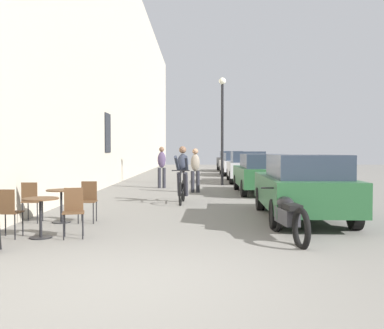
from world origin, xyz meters
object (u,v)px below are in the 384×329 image
at_px(cafe_table_near, 40,209).
at_px(cafe_chair_mid_toward_street, 31,199).
at_px(street_lamp, 222,117).
at_px(pedestrian_mid, 162,165).
at_px(parked_car_fifth, 231,161).
at_px(cafe_chair_near_toward_street, 8,210).
at_px(cafe_chair_near_toward_wall, 74,209).
at_px(cafe_table_mid, 61,199).
at_px(cafe_chair_mid_toward_wall, 88,199).
at_px(parked_car_nearest, 302,186).
at_px(cyclist_on_bicycle, 182,176).
at_px(parked_car_fourth, 235,164).
at_px(parked_car_third, 246,166).
at_px(pedestrian_near, 195,168).
at_px(parked_motorcycle, 287,216).
at_px(parked_car_second, 261,173).

height_order(cafe_table_near, cafe_chair_mid_toward_street, cafe_chair_mid_toward_street).
height_order(cafe_table_near, street_lamp, street_lamp).
bearing_deg(pedestrian_mid, parked_car_fifth, 74.89).
height_order(cafe_chair_near_toward_street, cafe_chair_near_toward_wall, same).
xyz_separation_m(pedestrian_mid, street_lamp, (2.64, 1.53, 2.12)).
relative_size(cafe_chair_near_toward_street, parked_car_fifth, 0.20).
height_order(cafe_chair_near_toward_wall, cafe_table_mid, cafe_chair_near_toward_wall).
xyz_separation_m(cafe_chair_near_toward_street, cafe_chair_mid_toward_wall, (0.97, 1.81, 0.00)).
bearing_deg(cafe_chair_near_toward_wall, parked_car_nearest, 24.05).
relative_size(cafe_chair_near_toward_street, pedestrian_mid, 0.51).
distance_m(cafe_table_mid, cyclist_on_bicycle, 4.43).
bearing_deg(cafe_chair_near_toward_wall, parked_car_fourth, 76.65).
xyz_separation_m(cafe_chair_mid_toward_street, parked_car_fourth, (6.03, 18.18, 0.23)).
distance_m(cafe_table_near, cafe_chair_mid_toward_wall, 1.78).
relative_size(cafe_table_mid, cyclist_on_bicycle, 0.41).
distance_m(street_lamp, parked_car_third, 3.19).
bearing_deg(parked_car_nearest, cafe_table_mid, -174.79).
xyz_separation_m(cafe_table_near, parked_car_third, (5.28, 13.65, 0.28)).
relative_size(cafe_chair_near_toward_wall, pedestrian_mid, 0.51).
relative_size(cafe_chair_near_toward_street, cafe_chair_mid_toward_street, 1.00).
height_order(pedestrian_near, parked_motorcycle, pedestrian_near).
bearing_deg(cafe_chair_near_toward_street, cafe_chair_mid_toward_wall, 61.77).
height_order(cafe_chair_mid_toward_wall, parked_car_fifth, parked_car_fifth).
relative_size(cafe_chair_near_toward_wall, parked_car_second, 0.22).
height_order(cafe_chair_mid_toward_street, cafe_chair_mid_toward_wall, same).
relative_size(cafe_chair_mid_toward_street, parked_car_second, 0.22).
bearing_deg(cafe_chair_mid_toward_street, parked_car_second, 47.67).
height_order(cafe_table_near, cyclist_on_bicycle, cyclist_on_bicycle).
bearing_deg(parked_car_third, cafe_table_near, -111.14).
xyz_separation_m(cafe_chair_near_toward_street, cafe_chair_near_toward_wall, (1.13, 0.15, 0.00)).
relative_size(cafe_chair_near_toward_street, cafe_table_mid, 1.24).
distance_m(pedestrian_near, parked_car_fifth, 17.34).
xyz_separation_m(cafe_table_near, parked_car_second, (5.18, 8.13, 0.23)).
relative_size(cafe_table_near, cafe_chair_near_toward_street, 0.81).
bearing_deg(cafe_table_mid, street_lamp, 68.06).
xyz_separation_m(cyclist_on_bicycle, parked_car_fourth, (2.88, 14.48, -0.06)).
bearing_deg(parked_car_fourth, cafe_table_near, -104.87).
bearing_deg(parked_car_fourth, parked_motorcycle, -92.38).
distance_m(cafe_chair_near_toward_street, cafe_chair_mid_toward_street, 1.67).
bearing_deg(parked_motorcycle, cafe_chair_near_toward_street, -179.01).
bearing_deg(cafe_chair_mid_toward_street, cyclist_on_bicycle, 49.57).
bearing_deg(parked_motorcycle, pedestrian_mid, 106.71).
height_order(parked_car_nearest, parked_motorcycle, parked_car_nearest).
relative_size(parked_car_third, parked_car_fourth, 1.07).
distance_m(cafe_table_mid, street_lamp, 11.33).
bearing_deg(cafe_chair_mid_toward_wall, pedestrian_mid, 84.01).
bearing_deg(street_lamp, pedestrian_near, -109.45).
bearing_deg(pedestrian_near, parked_car_third, 64.12).
height_order(cafe_table_near, parked_car_fourth, parked_car_fourth).
xyz_separation_m(cafe_chair_mid_toward_wall, pedestrian_near, (2.33, 6.70, 0.42)).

